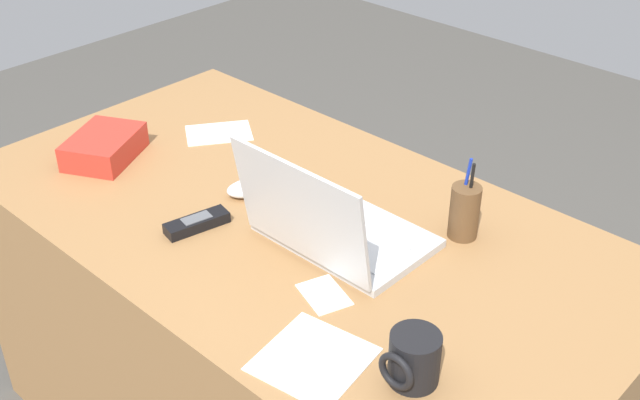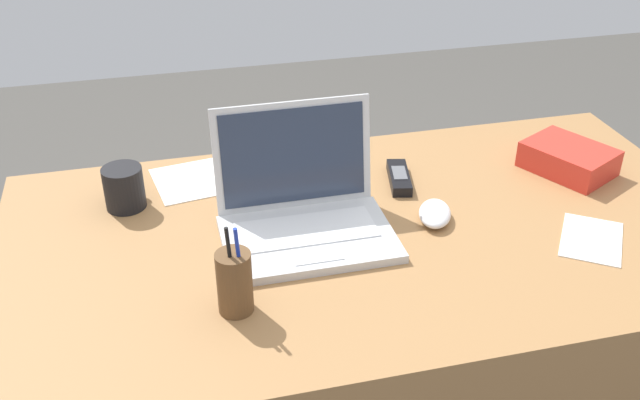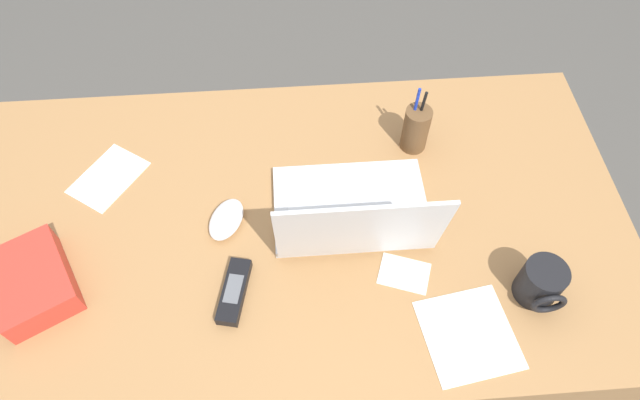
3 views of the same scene
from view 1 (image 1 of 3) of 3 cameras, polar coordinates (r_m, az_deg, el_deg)
The scene contains 10 objects.
desk at distance 1.97m, azimuth -1.72°, elevation -10.36°, with size 1.53×0.83×0.75m, color #9E7042.
laptop at distance 1.62m, azimuth 0.89°, elevation -1.96°, with size 0.34×0.28×0.24m.
computer_mouse at distance 1.82m, azimuth -5.13°, elevation 0.83°, with size 0.07×0.11×0.03m, color white.
coffee_mug_white at distance 1.33m, azimuth 6.69°, elevation -11.26°, with size 0.09×0.10×0.09m.
cordless_phone at distance 1.72m, azimuth -8.82°, elevation -1.64°, with size 0.07×0.15×0.03m.
pen_holder at distance 1.67m, azimuth 10.32°, elevation -0.80°, with size 0.06×0.06×0.18m.
snack_bag at distance 2.02m, azimuth -15.23°, elevation 3.71°, with size 0.14×0.19×0.06m, color red.
paper_note_near_laptop at distance 1.52m, azimuth 0.30°, elevation -6.80°, with size 0.10×0.07×0.00m, color white.
paper_note_left at distance 2.10m, azimuth -7.27°, elevation 4.79°, with size 0.12×0.17×0.00m, color white.
paper_note_right at distance 1.39m, azimuth -0.50°, elevation -11.33°, with size 0.17×0.18×0.00m, color white.
Camera 1 is at (-1.04, 1.02, 1.71)m, focal length 44.63 mm.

